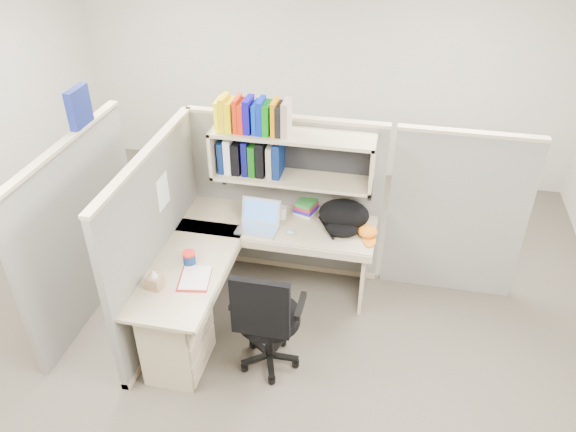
% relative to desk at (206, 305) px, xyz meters
% --- Properties ---
extents(ground, '(6.00, 6.00, 0.00)m').
position_rel_desk_xyz_m(ground, '(0.41, 0.29, -0.44)').
color(ground, '#39352C').
rests_on(ground, ground).
extents(room_shell, '(6.00, 6.00, 6.00)m').
position_rel_desk_xyz_m(room_shell, '(0.41, 0.29, 1.18)').
color(room_shell, '#AAA699').
rests_on(room_shell, ground).
extents(cubicle, '(3.79, 1.84, 1.95)m').
position_rel_desk_xyz_m(cubicle, '(0.04, 0.74, 0.47)').
color(cubicle, slate).
rests_on(cubicle, ground).
extents(desk, '(1.74, 1.75, 0.73)m').
position_rel_desk_xyz_m(desk, '(0.00, 0.00, 0.00)').
color(desk, gray).
rests_on(desk, ground).
extents(laptop, '(0.37, 0.37, 0.25)m').
position_rel_desk_xyz_m(laptop, '(0.25, 0.72, 0.42)').
color(laptop, silver).
rests_on(laptop, desk).
extents(backpack, '(0.50, 0.42, 0.26)m').
position_rel_desk_xyz_m(backpack, '(0.99, 0.87, 0.42)').
color(backpack, black).
rests_on(backpack, desk).
extents(orange_cap, '(0.22, 0.24, 0.09)m').
position_rel_desk_xyz_m(orange_cap, '(1.21, 0.83, 0.34)').
color(orange_cap, orange).
rests_on(orange_cap, desk).
extents(snack_canister, '(0.11, 0.11, 0.11)m').
position_rel_desk_xyz_m(snack_canister, '(-0.17, 0.15, 0.35)').
color(snack_canister, navy).
rests_on(snack_canister, desk).
extents(tissue_box, '(0.12, 0.12, 0.17)m').
position_rel_desk_xyz_m(tissue_box, '(-0.32, -0.19, 0.37)').
color(tissue_box, '#A27E5C').
rests_on(tissue_box, desk).
extents(mouse, '(0.10, 0.08, 0.03)m').
position_rel_desk_xyz_m(mouse, '(0.55, 0.72, 0.31)').
color(mouse, '#93AED1').
rests_on(mouse, desk).
extents(paper_cup, '(0.09, 0.09, 0.11)m').
position_rel_desk_xyz_m(paper_cup, '(0.42, 0.95, 0.35)').
color(paper_cup, white).
rests_on(paper_cup, desk).
extents(book_stack, '(0.24, 0.29, 0.12)m').
position_rel_desk_xyz_m(book_stack, '(0.63, 1.11, 0.35)').
color(book_stack, gray).
rests_on(book_stack, desk).
extents(loose_paper, '(0.27, 0.33, 0.00)m').
position_rel_desk_xyz_m(loose_paper, '(-0.06, -0.02, 0.29)').
color(loose_paper, silver).
rests_on(loose_paper, desk).
extents(task_chair, '(0.54, 0.51, 1.06)m').
position_rel_desk_xyz_m(task_chair, '(0.55, -0.15, -0.07)').
color(task_chair, black).
rests_on(task_chair, ground).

